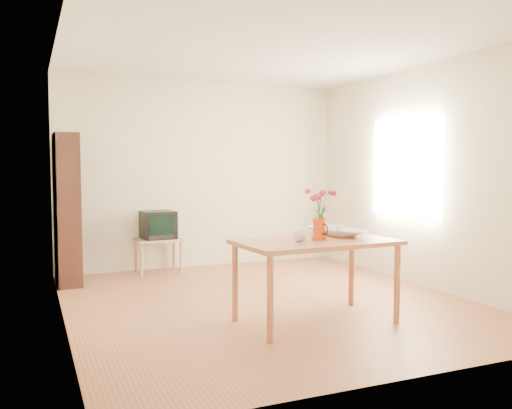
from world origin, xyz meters
name	(u,v)px	position (x,y,z in m)	size (l,w,h in m)	color
room	(270,177)	(0.03, 0.00, 1.30)	(4.50, 4.50, 4.50)	brown
table	(316,249)	(0.11, -0.84, 0.67)	(1.46, 0.89, 0.75)	#9E5736
tv_stand	(158,244)	(-0.70, 1.97, 0.39)	(0.60, 0.45, 0.46)	tan
bookshelf	(67,214)	(-1.85, 1.75, 0.84)	(0.28, 0.70, 1.80)	black
pitcher	(319,230)	(0.14, -0.83, 0.84)	(0.13, 0.21, 0.20)	red
flowers	(319,201)	(0.14, -0.83, 1.10)	(0.23, 0.23, 0.32)	#BA2B5B
mug	(299,236)	(-0.07, -0.86, 0.80)	(0.12, 0.12, 0.09)	white
bowl	(337,214)	(0.44, -0.64, 0.96)	(0.44, 0.44, 0.41)	white
teacup_a	(333,219)	(0.40, -0.64, 0.91)	(0.07, 0.07, 0.07)	white
teacup_b	(339,218)	(0.49, -0.62, 0.91)	(0.07, 0.07, 0.06)	white
television	(158,224)	(-0.70, 1.98, 0.65)	(0.44, 0.42, 0.37)	black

